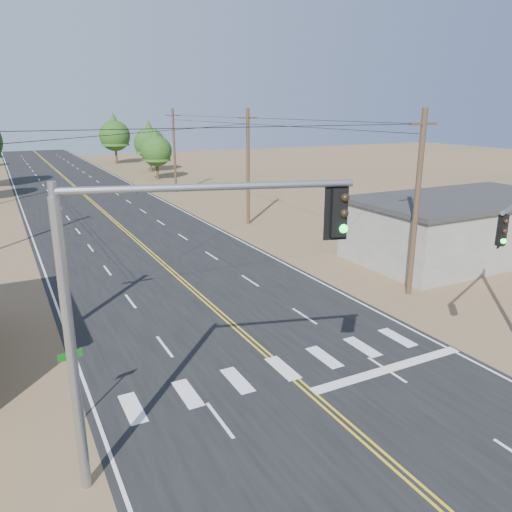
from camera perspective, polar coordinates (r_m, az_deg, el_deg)
ground at (r=15.33m, az=20.03°, el=-25.10°), size 220.00×220.00×0.00m
road at (r=39.63m, az=-13.27°, el=1.52°), size 15.00×200.00×0.02m
building_right at (r=37.36m, az=22.41°, el=2.95°), size 15.00×8.00×4.00m
utility_pole_right_near at (r=27.93m, az=17.88°, el=5.75°), size 1.80×0.30×10.00m
utility_pole_right_mid at (r=44.16m, az=-0.92°, el=10.21°), size 1.80×0.30×10.00m
utility_pole_right_far at (r=62.62m, az=-9.33°, el=11.85°), size 1.80×0.30×10.00m
signal_mast_left at (r=12.73m, az=-11.57°, el=-3.39°), size 7.09×2.41×8.35m
street_sign at (r=17.37m, az=-20.23°, el=-12.76°), size 0.76×0.20×2.61m
tree_right_near at (r=75.00m, az=-11.35°, el=12.04°), size 4.46×4.46×7.43m
tree_right_mid at (r=84.63m, az=-12.08°, el=12.82°), size 4.96×4.96×8.27m
tree_right_far at (r=98.72m, az=-15.87°, el=13.41°), size 5.60×5.60×9.33m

